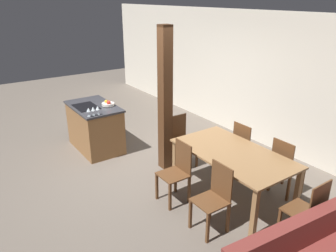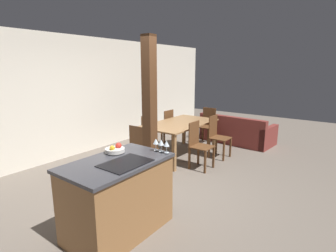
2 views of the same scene
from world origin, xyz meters
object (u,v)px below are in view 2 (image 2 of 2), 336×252
dining_chair_near_left (199,144)px  dining_chair_foot_end (207,125)px  dining_chair_far_left (144,133)px  kitchen_island (118,197)px  dining_chair_near_right (217,136)px  timber_post (150,110)px  dining_chair_far_right (165,127)px  wine_glass_middle (161,143)px  wine_glass_far (156,142)px  wine_glass_near (167,144)px  dining_table (180,127)px  couch (236,133)px  fruit_bowl (115,149)px  dining_chair_head_end (142,148)px

dining_chair_near_left → dining_chair_foot_end: (1.72, 0.74, 0.00)m
dining_chair_near_left → dining_chair_far_left: size_ratio=1.00×
kitchen_island → dining_chair_near_right: 3.28m
timber_post → dining_chair_near_left: bearing=-24.7°
dining_chair_far_right → wine_glass_middle: bearing=36.3°
wine_glass_middle → wine_glass_far: same height
kitchen_island → dining_chair_foot_end: 4.28m
wine_glass_near → dining_table: (2.29, 1.34, -0.38)m
kitchen_island → couch: 4.72m
dining_chair_near_left → dining_chair_foot_end: bearing=23.2°
dining_chair_near_left → dining_chair_far_right: (0.83, 1.48, 0.00)m
dining_chair_far_right → dining_chair_near_left: bearing=60.5°
wine_glass_near → couch: wine_glass_near is taller
dining_chair_near_left → dining_chair_near_right: 0.83m
wine_glass_middle → wine_glass_far: bearing=90.0°
kitchen_island → wine_glass_middle: size_ratio=7.99×
fruit_bowl → wine_glass_middle: 0.60m
kitchen_island → dining_chair_head_end: bearing=33.5°
kitchen_island → wine_glass_middle: wine_glass_middle is taller
wine_glass_near → wine_glass_middle: size_ratio=1.00×
fruit_bowl → dining_chair_far_left: size_ratio=0.26×
fruit_bowl → wine_glass_far: size_ratio=1.55×
wine_glass_middle → dining_chair_head_end: wine_glass_middle is taller
fruit_bowl → wine_glass_middle: bearing=-51.1°
wine_glass_near → dining_chair_near_left: bearing=17.8°
fruit_bowl → dining_chair_near_left: (2.24, 0.05, -0.48)m
fruit_bowl → couch: size_ratio=0.13×
kitchen_island → dining_table: 3.04m
wine_glass_far → wine_glass_near: bearing=-90.0°
wine_glass_far → couch: size_ratio=0.08×
kitchen_island → wine_glass_near: 0.87m
wine_glass_middle → dining_chair_far_right: (2.71, 1.99, -0.56)m
wine_glass_middle → wine_glass_far: 0.09m
dining_chair_far_right → timber_post: bearing=29.7°
wine_glass_near → dining_chair_far_right: wine_glass_near is taller
couch → dining_chair_far_right: bearing=51.4°
wine_glass_middle → couch: wine_glass_middle is taller
dining_table → dining_chair_near_right: 0.87m
dining_chair_near_right → wine_glass_middle: bearing=-169.2°
wine_glass_far → dining_chair_near_left: bearing=12.8°
dining_chair_far_left → kitchen_island: bearing=35.9°
dining_chair_foot_end → dining_chair_near_left: bearing=-66.8°
wine_glass_far → dining_chair_near_right: wine_glass_far is taller
dining_chair_foot_end → couch: bearing=41.1°
wine_glass_middle → dining_chair_foot_end: size_ratio=0.17×
fruit_bowl → dining_chair_near_right: fruit_bowl is taller
wine_glass_near → dining_chair_far_left: size_ratio=0.17×
kitchen_island → dining_chair_head_end: dining_chair_head_end is taller
dining_chair_head_end → dining_table: bearing=-90.0°
wine_glass_middle → couch: (4.13, 0.63, -0.80)m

